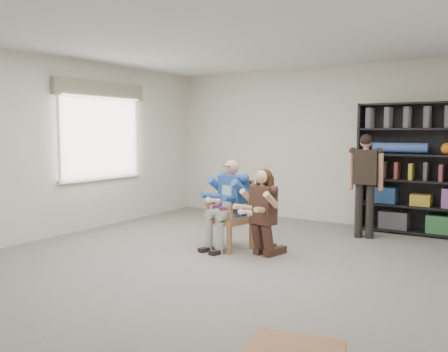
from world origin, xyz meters
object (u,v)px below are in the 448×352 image
Objects in this scene: armchair at (229,214)px; kneeling_woman at (262,213)px; seated_man at (229,204)px; standing_man at (365,186)px; bookshelf at (416,169)px.

armchair is 0.84× the size of kneeling_woman.
seated_man is 0.79× the size of standing_man.
kneeling_woman is 0.55× the size of bookshelf.
standing_man is at bearing 78.42° from kneeling_woman.
standing_man is (1.39, 1.69, 0.32)m from armchair.
armchair is at bearing -129.27° from bookshelf.
kneeling_woman is 2.00m from standing_man.
kneeling_woman is at bearing -123.08° from standing_man.
bookshelf is at bearing 42.07° from standing_man.
standing_man reaches higher than seated_man.
seated_man is at bearing -129.27° from bookshelf.
standing_man is (1.39, 1.69, 0.17)m from seated_man.
seated_man is at bearing -179.16° from kneeling_woman.
standing_man reaches higher than armchair.
seated_man is 1.09× the size of kneeling_woman.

